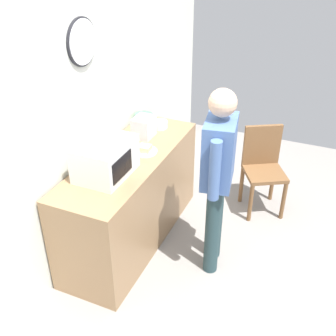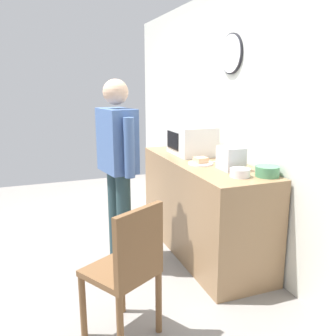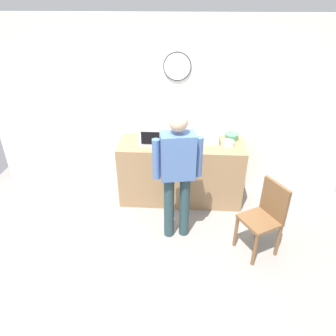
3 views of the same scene
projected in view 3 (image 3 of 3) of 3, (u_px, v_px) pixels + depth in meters
name	position (u px, v px, depth m)	size (l,w,h in m)	color
ground_plane	(160.00, 253.00, 3.85)	(6.00, 6.00, 0.00)	gray
back_wall	(168.00, 110.00, 4.58)	(5.40, 0.13, 2.60)	silver
kitchen_counter	(181.00, 172.00, 4.66)	(1.80, 0.62, 0.93)	#93704C
microwave	(158.00, 133.00, 4.40)	(0.50, 0.39, 0.30)	silver
sandwich_plate	(191.00, 146.00, 4.33)	(0.23, 0.23, 0.07)	white
salad_bowl	(232.00, 137.00, 4.54)	(0.19, 0.19, 0.09)	#4C8E60
cereal_bowl	(228.00, 143.00, 4.37)	(0.16, 0.16, 0.07)	white
toaster	(211.00, 137.00, 4.40)	(0.22, 0.18, 0.20)	silver
fork_utensil	(184.00, 137.00, 4.62)	(0.17, 0.02, 0.01)	silver
spoon_utensil	(190.00, 140.00, 4.53)	(0.17, 0.02, 0.01)	silver
person_standing	(177.00, 169.00, 3.67)	(0.58, 0.31, 1.70)	#243C41
wooden_chair	(265.00, 215.00, 3.67)	(0.55, 0.55, 0.94)	brown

